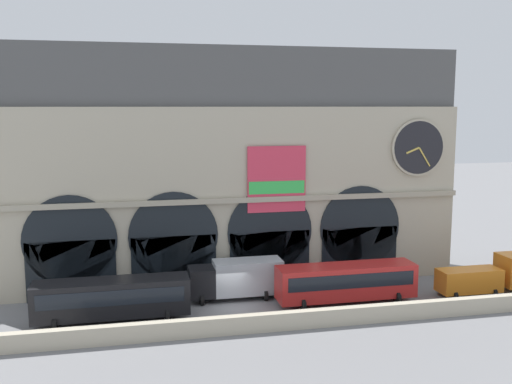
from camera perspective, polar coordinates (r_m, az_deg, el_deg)
The scene contains 7 objects.
ground_plane at distance 46.02m, azimuth -2.17°, elevation -11.24°, with size 200.00×200.00×0.00m, color slate.
quay_parapet_wall at distance 41.37m, azimuth -0.95°, elevation -12.61°, with size 90.00×0.70×1.25m, color #B2A891.
station_building at distance 51.14m, azimuth -3.72°, elevation 2.05°, with size 42.30×5.53×20.32m.
bus_midwest at distance 44.14m, azimuth -13.74°, elevation -9.90°, with size 11.00×3.25×3.10m.
box_truck_center at distance 47.92m, azimuth -1.87°, elevation -8.30°, with size 7.50×2.91×3.12m.
bus_mideast at distance 47.26m, azimuth 8.70°, elevation -8.53°, with size 11.00×3.25×3.10m.
van_east at distance 51.87m, azimuth 19.87°, elevation -8.03°, with size 5.20×2.48×2.20m.
Camera 1 is at (-7.71, -42.67, 15.41)m, focal length 41.43 mm.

